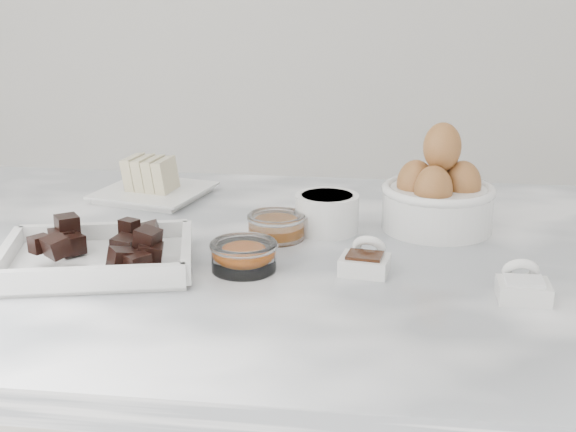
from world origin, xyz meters
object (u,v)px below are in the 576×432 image
object	(u,v)px
vanilla_spoon	(366,260)
salt_spoon	(523,285)
sugar_ramekin	(327,211)
egg_bowl	(438,195)
chocolate_dish	(97,251)
honey_bowl	(276,226)
zest_bowl	(244,255)
butter_plate	(152,183)

from	to	relation	value
vanilla_spoon	salt_spoon	distance (m)	0.19
sugar_ramekin	egg_bowl	size ratio (longest dim) A/B	0.56
chocolate_dish	salt_spoon	xyz separation A→B (m)	(0.52, -0.02, -0.01)
sugar_ramekin	salt_spoon	size ratio (longest dim) A/B	1.28
honey_bowl	salt_spoon	distance (m)	0.36
vanilla_spoon	zest_bowl	bearing A→B (deg)	-173.87
chocolate_dish	egg_bowl	world-z (taller)	egg_bowl
chocolate_dish	honey_bowl	xyz separation A→B (m)	(0.21, 0.15, -0.01)
butter_plate	vanilla_spoon	bearing A→B (deg)	-38.63
butter_plate	chocolate_dish	bearing A→B (deg)	-85.08
sugar_ramekin	egg_bowl	xyz separation A→B (m)	(0.16, 0.03, 0.02)
butter_plate	zest_bowl	size ratio (longest dim) A/B	2.28
zest_bowl	honey_bowl	bearing A→B (deg)	79.80
butter_plate	vanilla_spoon	world-z (taller)	butter_plate
egg_bowl	zest_bowl	bearing A→B (deg)	-141.21
chocolate_dish	butter_plate	bearing A→B (deg)	94.92
honey_bowl	zest_bowl	size ratio (longest dim) A/B	0.96
sugar_ramekin	egg_bowl	bearing A→B (deg)	11.08
butter_plate	sugar_ramekin	world-z (taller)	butter_plate
zest_bowl	salt_spoon	world-z (taller)	salt_spoon
honey_bowl	zest_bowl	xyz separation A→B (m)	(-0.02, -0.13, 0.00)
egg_bowl	zest_bowl	size ratio (longest dim) A/B	1.90
zest_bowl	vanilla_spoon	distance (m)	0.15
egg_bowl	zest_bowl	xyz separation A→B (m)	(-0.25, -0.20, -0.03)
sugar_ramekin	egg_bowl	world-z (taller)	egg_bowl
sugar_ramekin	vanilla_spoon	xyz separation A→B (m)	(0.06, -0.15, -0.01)
vanilla_spoon	salt_spoon	world-z (taller)	same
sugar_ramekin	honey_bowl	world-z (taller)	sugar_ramekin
salt_spoon	zest_bowl	bearing A→B (deg)	172.67
honey_bowl	vanilla_spoon	distance (m)	0.17
sugar_ramekin	vanilla_spoon	distance (m)	0.17
sugar_ramekin	butter_plate	bearing A→B (deg)	155.27
zest_bowl	salt_spoon	size ratio (longest dim) A/B	1.21
chocolate_dish	zest_bowl	world-z (taller)	chocolate_dish
butter_plate	vanilla_spoon	xyz separation A→B (m)	(0.37, -0.29, -0.01)
honey_bowl	salt_spoon	world-z (taller)	salt_spoon
chocolate_dish	sugar_ramekin	distance (m)	0.33
chocolate_dish	butter_plate	world-z (taller)	butter_plate
salt_spoon	sugar_ramekin	bearing A→B (deg)	139.23
zest_bowl	vanilla_spoon	xyz separation A→B (m)	(0.15, 0.02, -0.01)
butter_plate	honey_bowl	distance (m)	0.30
egg_bowl	honey_bowl	bearing A→B (deg)	-161.99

